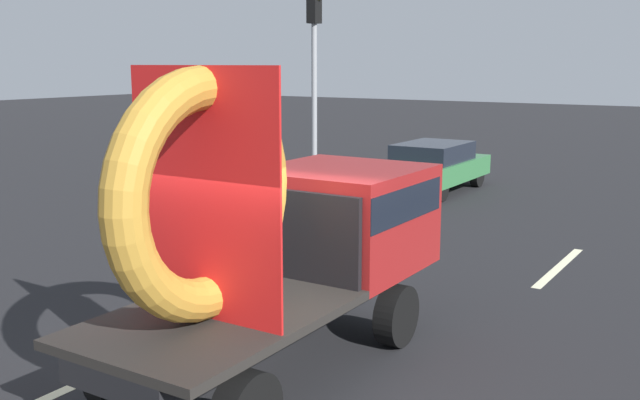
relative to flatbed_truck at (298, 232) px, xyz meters
name	(u,v)px	position (x,y,z in m)	size (l,w,h in m)	color
ground_plane	(253,381)	(-0.06, -0.87, -1.63)	(120.00, 120.00, 0.00)	black
flatbed_truck	(298,232)	(0.00, 0.00, 0.00)	(2.02, 5.10, 3.63)	black
distant_sedan	(434,165)	(-3.42, 11.99, -0.87)	(1.84, 4.30, 1.40)	black
traffic_light	(314,61)	(-6.60, 10.61, 2.06)	(0.42, 0.36, 5.64)	gray
lane_dash_left_far	(381,246)	(-1.71, 5.52, -1.62)	(2.71, 0.16, 0.01)	beige
lane_dash_right_far	(559,267)	(1.71, 5.90, -1.62)	(2.97, 0.16, 0.01)	beige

